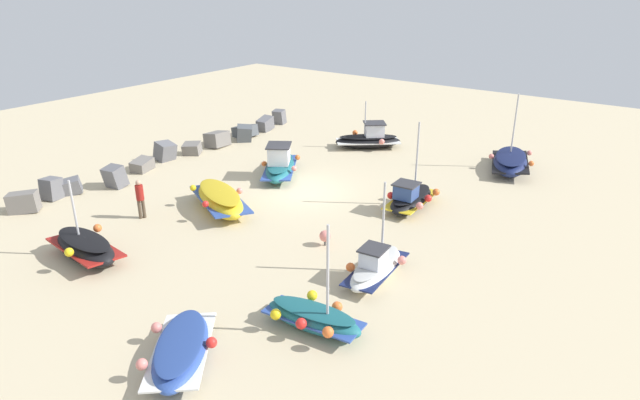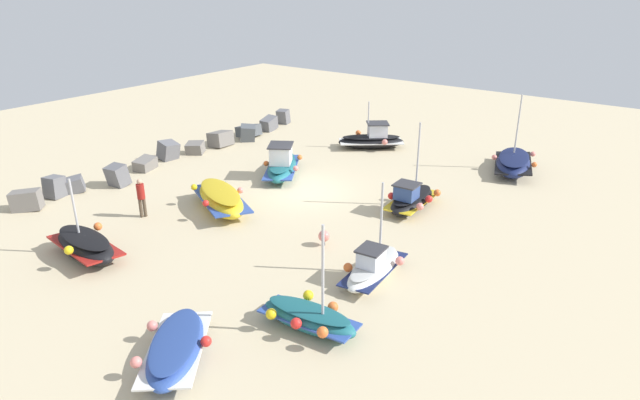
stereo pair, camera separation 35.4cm
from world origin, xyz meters
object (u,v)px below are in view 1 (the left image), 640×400
fishing_boat_0 (220,199)px  fishing_boat_4 (85,247)px  fishing_boat_3 (411,198)px  fishing_boat_7 (280,165)px  fishing_boat_5 (313,317)px  fishing_boat_1 (369,139)px  person_walking (140,196)px  fishing_boat_2 (510,162)px  fishing_boat_8 (181,349)px  fishing_boat_6 (376,267)px  mooring_buoy_0 (325,236)px

fishing_boat_0 → fishing_boat_4: (-5.93, 0.72, -0.03)m
fishing_boat_3 → fishing_boat_7: bearing=-92.3°
fishing_boat_5 → fishing_boat_7: fishing_boat_5 is taller
fishing_boat_1 → fishing_boat_4: bearing=-132.7°
person_walking → fishing_boat_7: bearing=-75.2°
fishing_boat_0 → fishing_boat_2: fishing_boat_2 is taller
fishing_boat_2 → person_walking: size_ratio=2.60×
fishing_boat_8 → person_walking: bearing=20.0°
fishing_boat_5 → fishing_boat_7: 13.08m
fishing_boat_6 → fishing_boat_1: bearing=-153.4°
fishing_boat_3 → fishing_boat_7: size_ratio=0.90×
fishing_boat_3 → fishing_boat_1: bearing=-140.6°
fishing_boat_3 → fishing_boat_5: bearing=7.4°
fishing_boat_3 → mooring_buoy_0: bearing=-13.7°
fishing_boat_6 → fishing_boat_7: bearing=-128.5°
mooring_buoy_0 → fishing_boat_5: bearing=-148.4°
fishing_boat_6 → fishing_boat_7: size_ratio=0.79×
fishing_boat_6 → person_walking: fishing_boat_6 is taller
fishing_boat_2 → fishing_boat_3: size_ratio=1.16×
fishing_boat_7 → fishing_boat_8: (-12.60, -7.06, -0.21)m
fishing_boat_6 → person_walking: 10.49m
fishing_boat_4 → fishing_boat_5: fishing_boat_5 is taller
fishing_boat_2 → fishing_boat_4: size_ratio=1.26×
fishing_boat_7 → mooring_buoy_0: bearing=18.9°
fishing_boat_4 → fishing_boat_7: fishing_boat_4 is taller
fishing_boat_1 → mooring_buoy_0: bearing=-105.3°
fishing_boat_7 → fishing_boat_8: fishing_boat_7 is taller
fishing_boat_4 → fishing_boat_5: bearing=14.8°
fishing_boat_0 → fishing_boat_1: bearing=-64.8°
fishing_boat_2 → fishing_boat_4: bearing=-45.3°
fishing_boat_5 → fishing_boat_8: 3.72m
fishing_boat_1 → mooring_buoy_0: size_ratio=6.44×
fishing_boat_1 → fishing_boat_6: 14.94m
fishing_boat_0 → fishing_boat_3: (5.01, -6.52, -0.05)m
fishing_boat_4 → fishing_boat_7: size_ratio=0.82×
fishing_boat_1 → fishing_boat_2: 8.05m
fishing_boat_6 → fishing_boat_5: bearing=-5.1°
fishing_boat_8 → fishing_boat_7: bearing=-8.9°
fishing_boat_0 → fishing_boat_7: size_ratio=1.03×
fishing_boat_3 → fishing_boat_7: 7.24m
fishing_boat_8 → mooring_buoy_0: bearing=-32.4°
fishing_boat_7 → fishing_boat_6: bearing=24.0°
fishing_boat_2 → fishing_boat_7: (-7.53, 9.14, 0.09)m
fishing_boat_6 → mooring_buoy_0: bearing=-114.2°
fishing_boat_7 → fishing_boat_1: bearing=137.8°
fishing_boat_0 → fishing_boat_6: 8.37m
fishing_boat_2 → fishing_boat_5: fishing_boat_2 is taller
fishing_boat_5 → fishing_boat_7: bearing=-51.6°
fishing_boat_1 → fishing_boat_3: bearing=-86.5°
fishing_boat_0 → fishing_boat_3: 8.22m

